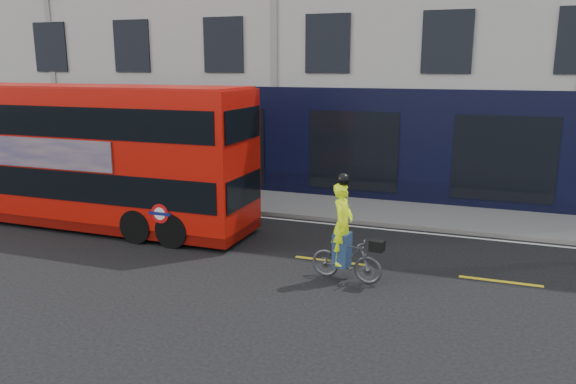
% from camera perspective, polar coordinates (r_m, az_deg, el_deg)
% --- Properties ---
extents(ground, '(120.00, 120.00, 0.00)m').
position_cam_1_polar(ground, '(14.43, -13.01, -6.90)').
color(ground, black).
rests_on(ground, ground).
extents(pavement, '(60.00, 3.00, 0.12)m').
position_cam_1_polar(pavement, '(19.93, -2.91, -0.92)').
color(pavement, slate).
rests_on(pavement, ground).
extents(kerb, '(60.00, 0.12, 0.13)m').
position_cam_1_polar(kerb, '(18.60, -4.69, -1.93)').
color(kerb, slate).
rests_on(kerb, ground).
extents(building_terrace, '(50.00, 10.07, 15.00)m').
position_cam_1_polar(building_terrace, '(25.57, 2.81, 18.87)').
color(building_terrace, '#A5A29C').
rests_on(building_terrace, ground).
extents(road_edge_line, '(58.00, 0.10, 0.01)m').
position_cam_1_polar(road_edge_line, '(18.35, -5.08, -2.34)').
color(road_edge_line, silver).
rests_on(road_edge_line, ground).
extents(lane_dashes, '(58.00, 0.12, 0.01)m').
position_cam_1_polar(lane_dashes, '(15.64, -10.04, -5.20)').
color(lane_dashes, yellow).
rests_on(lane_dashes, ground).
extents(bus, '(10.46, 2.49, 4.20)m').
position_cam_1_polar(bus, '(17.84, -19.79, 3.57)').
color(bus, '#BE1007').
rests_on(bus, ground).
extents(cyclist, '(1.73, 0.72, 2.47)m').
position_cam_1_polar(cyclist, '(12.71, 5.81, -5.29)').
color(cyclist, '#474A4C').
rests_on(cyclist, ground).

